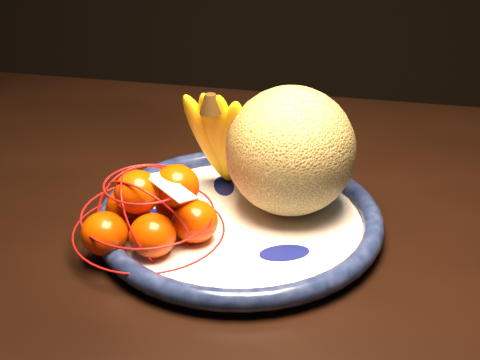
# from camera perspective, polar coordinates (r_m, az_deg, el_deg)

# --- Properties ---
(dining_table) EXTENTS (1.68, 1.11, 0.79)m
(dining_table) POSITION_cam_1_polar(r_m,az_deg,el_deg) (1.01, -2.42, -6.37)
(dining_table) COLOR black
(dining_table) RESTS_ON ground
(fruit_bowl) EXTENTS (0.39, 0.39, 0.03)m
(fruit_bowl) POSITION_cam_1_polar(r_m,az_deg,el_deg) (0.90, -0.07, -3.37)
(fruit_bowl) COLOR white
(fruit_bowl) RESTS_ON dining_table
(cantaloupe) EXTENTS (0.17, 0.17, 0.17)m
(cantaloupe) POSITION_cam_1_polar(r_m,az_deg,el_deg) (0.89, 4.35, 2.49)
(cantaloupe) COLOR olive
(cantaloupe) RESTS_ON fruit_bowl
(banana_bunch) EXTENTS (0.11, 0.11, 0.17)m
(banana_bunch) POSITION_cam_1_polar(r_m,az_deg,el_deg) (0.94, -1.71, 3.86)
(banana_bunch) COLOR yellow
(banana_bunch) RESTS_ON fruit_bowl
(mandarin_bag) EXTENTS (0.23, 0.23, 0.12)m
(mandarin_bag) POSITION_cam_1_polar(r_m,az_deg,el_deg) (0.85, -7.50, -2.75)
(mandarin_bag) COLOR #EB3C00
(mandarin_bag) RESTS_ON fruit_bowl
(price_tag) EXTENTS (0.07, 0.07, 0.01)m
(price_tag) POSITION_cam_1_polar(r_m,az_deg,el_deg) (0.81, -5.95, -0.59)
(price_tag) COLOR white
(price_tag) RESTS_ON mandarin_bag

